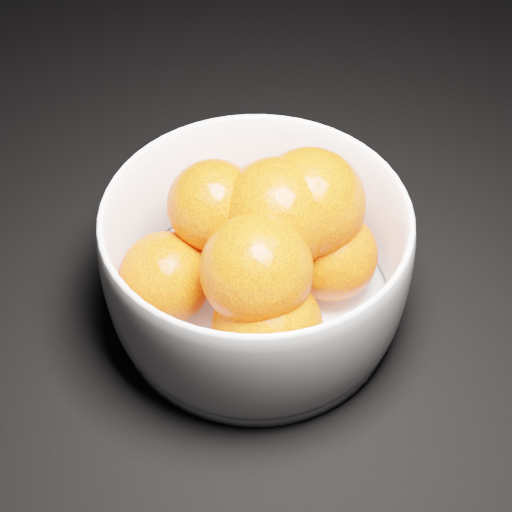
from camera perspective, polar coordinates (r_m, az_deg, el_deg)
bowl at (r=0.53m, az=-0.00°, el=-0.41°), size 0.22×0.22×0.11m
orange_pile at (r=0.51m, az=0.54°, el=0.95°), size 0.18×0.18×0.12m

